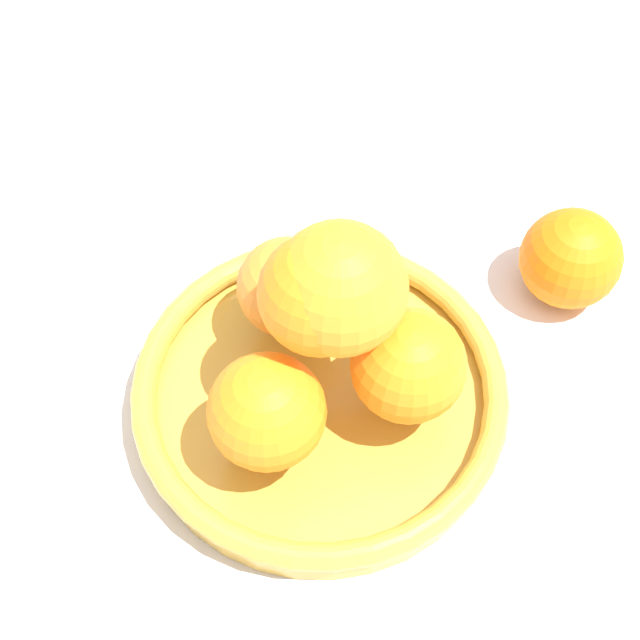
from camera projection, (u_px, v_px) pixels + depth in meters
name	position (u px, v px, depth m)	size (l,w,h in m)	color
ground_plane	(320.00, 408.00, 0.64)	(4.00, 4.00, 0.00)	silver
fruit_bowl	(320.00, 394.00, 0.62)	(0.26, 0.26, 0.04)	gold
orange_pile	(326.00, 327.00, 0.55)	(0.16, 0.17, 0.14)	orange
stray_orange	(571.00, 259.00, 0.67)	(0.08, 0.08, 0.08)	orange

